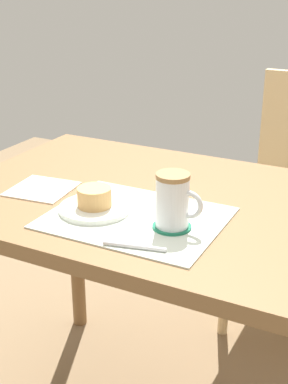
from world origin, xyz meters
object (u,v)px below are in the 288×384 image
at_px(dining_table, 175,232).
at_px(pastry_plate, 95,208).
at_px(coffee_mug, 174,200).
at_px(pastry, 94,197).

relative_size(dining_table, pastry_plate, 6.87).
distance_m(dining_table, coffee_mug, 0.22).
bearing_deg(pastry, coffee_mug, -0.01).
distance_m(pastry_plate, coffee_mug, 0.21).
distance_m(pastry_plate, pastry, 0.03).
height_order(dining_table, pastry_plate, pastry_plate).
xyz_separation_m(dining_table, pastry_plate, (-0.14, -0.15, 0.10)).
xyz_separation_m(pastry_plate, pastry, (0.00, 0.00, 0.03)).
relative_size(pastry, coffee_mug, 0.66).
bearing_deg(dining_table, pastry_plate, -133.10).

